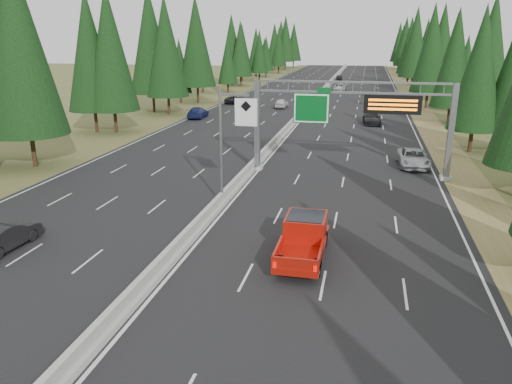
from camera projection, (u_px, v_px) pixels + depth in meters
road at (311, 105)px, 86.29m from camera, size 32.00×260.00×0.08m
shoulder_right at (418, 108)px, 82.63m from camera, size 3.60×260.00×0.06m
shoulder_left at (212, 102)px, 89.96m from camera, size 3.60×260.00×0.06m
median_barrier at (311, 103)px, 86.18m from camera, size 0.70×260.00×0.85m
sign_gantry at (359, 114)px, 40.84m from camera, size 16.75×0.98×7.80m
hov_sign_pole at (229, 139)px, 33.47m from camera, size 2.80×0.50×8.00m
tree_row_right at (451, 51)px, 80.07m from camera, size 12.28×241.37×18.53m
tree_row_left at (169, 49)px, 79.19m from camera, size 11.26×241.74×18.87m
silver_minivan at (413, 158)px, 44.99m from camera, size 2.81×5.67×1.54m
red_pickup at (304, 235)px, 26.57m from camera, size 2.25×6.29×2.05m
car_ahead_green at (373, 118)px, 68.22m from camera, size 1.94×4.00×1.31m
car_ahead_dkred at (398, 104)px, 82.39m from camera, size 1.86×4.33×1.39m
car_ahead_dkgrey at (372, 118)px, 67.16m from camera, size 2.59×5.54×1.56m
car_ahead_white at (340, 87)px, 108.42m from camera, size 2.60×5.53×1.53m
car_ahead_far at (339, 78)px, 134.95m from camera, size 1.77×4.38×1.49m
car_onc_near at (5, 236)px, 27.41m from camera, size 1.79×4.53×1.47m
car_onc_blue at (198, 112)px, 72.22m from camera, size 2.49×5.48×1.55m
car_onc_white at (282, 103)px, 82.42m from camera, size 1.83×4.52×1.54m
car_onc_far at (234, 99)px, 88.34m from camera, size 2.58×5.29×1.45m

